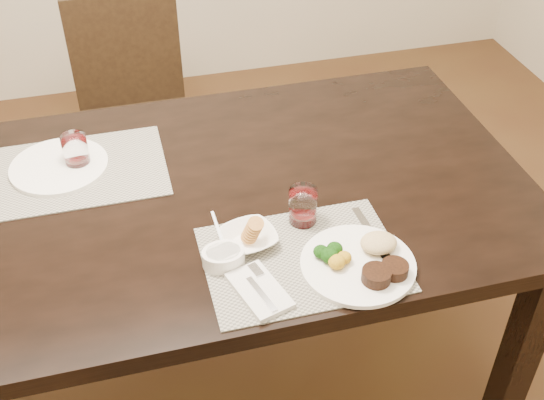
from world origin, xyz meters
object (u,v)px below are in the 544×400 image
object	(u,v)px
dinner_plate	(364,262)
wine_glass_near	(303,207)
chair_far	(134,103)
cracker_bowl	(249,238)
steak_knife	(383,253)
far_plate	(59,166)

from	to	relation	value
dinner_plate	wine_glass_near	world-z (taller)	wine_glass_near
chair_far	wine_glass_near	distance (m)	1.20
cracker_bowl	wine_glass_near	distance (m)	0.16
chair_far	wine_glass_near	world-z (taller)	chair_far
steak_knife	far_plate	world-z (taller)	steak_knife
cracker_bowl	wine_glass_near	bearing A→B (deg)	17.53
dinner_plate	cracker_bowl	distance (m)	0.28
cracker_bowl	wine_glass_near	xyz separation A→B (m)	(0.15, 0.05, 0.03)
dinner_plate	steak_knife	xyz separation A→B (m)	(0.06, 0.03, -0.01)
wine_glass_near	far_plate	world-z (taller)	wine_glass_near
steak_knife	chair_far	bearing A→B (deg)	107.46
cracker_bowl	wine_glass_near	size ratio (longest dim) A/B	1.60
chair_far	dinner_plate	xyz separation A→B (m)	(0.43, -1.31, 0.27)
chair_far	steak_knife	size ratio (longest dim) A/B	3.41
wine_glass_near	chair_far	bearing A→B (deg)	107.02
chair_far	cracker_bowl	world-z (taller)	chair_far
chair_far	far_plate	size ratio (longest dim) A/B	3.35
far_plate	steak_knife	bearing A→B (deg)	-36.89
dinner_plate	cracker_bowl	bearing A→B (deg)	128.98
cracker_bowl	far_plate	bearing A→B (deg)	135.31
cracker_bowl	far_plate	world-z (taller)	cracker_bowl
dinner_plate	cracker_bowl	world-z (taller)	cracker_bowl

